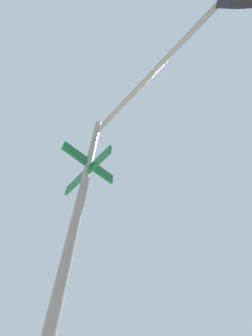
% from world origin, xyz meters
% --- Properties ---
extents(traffic_signal_near, '(2.67, 2.80, 6.01)m').
position_xyz_m(traffic_signal_near, '(-6.04, -6.38, 4.25)').
color(traffic_signal_near, slate).
rests_on(traffic_signal_near, ground_plane).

